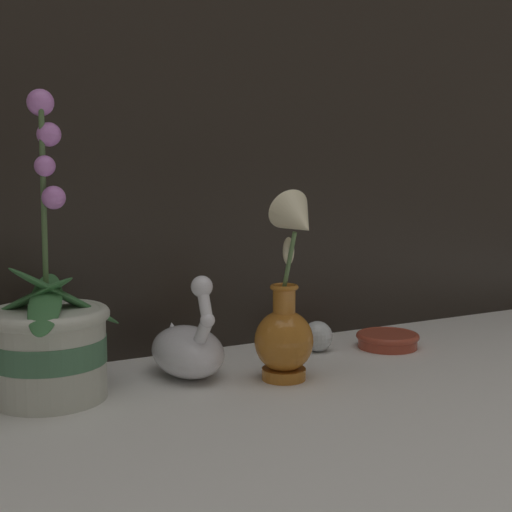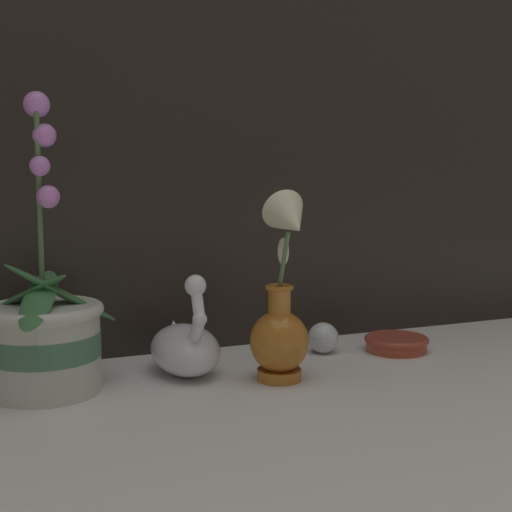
% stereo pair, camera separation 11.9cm
% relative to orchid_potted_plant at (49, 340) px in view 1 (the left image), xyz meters
% --- Properties ---
extents(ground_plane, '(2.80, 2.80, 0.00)m').
position_rel_orchid_potted_plant_xyz_m(ground_plane, '(0.31, -0.14, -0.09)').
color(ground_plane, silver).
extents(window_backdrop, '(2.80, 0.03, 1.20)m').
position_rel_orchid_potted_plant_xyz_m(window_backdrop, '(0.31, 0.17, 0.51)').
color(window_backdrop, black).
rests_on(window_backdrop, ground_plane).
extents(orchid_potted_plant, '(0.21, 0.21, 0.45)m').
position_rel_orchid_potted_plant_xyz_m(orchid_potted_plant, '(0.00, 0.00, 0.00)').
color(orchid_potted_plant, beige).
rests_on(orchid_potted_plant, ground_plane).
extents(swan_figurine, '(0.11, 0.19, 0.17)m').
position_rel_orchid_potted_plant_xyz_m(swan_figurine, '(0.22, 0.01, -0.04)').
color(swan_figurine, white).
rests_on(swan_figurine, ground_plane).
extents(blue_vase, '(0.09, 0.13, 0.30)m').
position_rel_orchid_potted_plant_xyz_m(blue_vase, '(0.35, -0.09, 0.02)').
color(blue_vase, '#B26B23').
rests_on(blue_vase, ground_plane).
extents(glass_sphere, '(0.06, 0.06, 0.06)m').
position_rel_orchid_potted_plant_xyz_m(glass_sphere, '(0.49, 0.04, -0.06)').
color(glass_sphere, silver).
rests_on(glass_sphere, ground_plane).
extents(amber_dish, '(0.12, 0.12, 0.03)m').
position_rel_orchid_potted_plant_xyz_m(amber_dish, '(0.63, 0.01, -0.07)').
color(amber_dish, '#A8422D').
rests_on(amber_dish, ground_plane).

